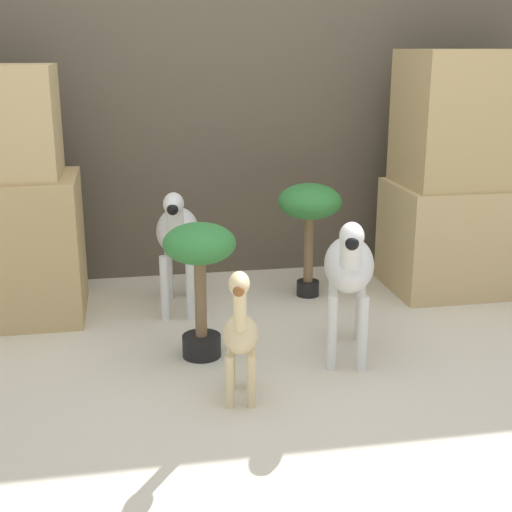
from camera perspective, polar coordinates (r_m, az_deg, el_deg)
The scene contains 8 objects.
ground_plane at distance 2.62m, azimuth 3.04°, elevation -11.50°, with size 14.00×14.00×0.00m, color beige.
wall_back at distance 3.88m, azimuth -2.33°, elevation 14.60°, with size 6.40×0.08×2.20m.
rock_pillar_right at distance 3.82m, azimuth 17.53°, elevation 5.99°, with size 0.90×0.53×1.21m.
zebra_right at distance 2.84m, azimuth 7.45°, elevation -0.83°, with size 0.31×0.55×0.61m.
zebra_left at distance 3.36m, azimuth -6.32°, elevation 1.93°, with size 0.25×0.55×0.61m.
giraffe_figurine at distance 2.50m, azimuth -1.27°, elevation -6.06°, with size 0.16×0.34×0.53m.
potted_palm_front at distance 3.53m, azimuth 4.30°, elevation 3.86°, with size 0.32×0.32×0.58m.
potted_palm_back at distance 2.83m, azimuth -4.52°, elevation -0.37°, with size 0.29×0.29×0.56m.
Camera 1 is at (-0.55, -2.24, 1.23)m, focal length 50.00 mm.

